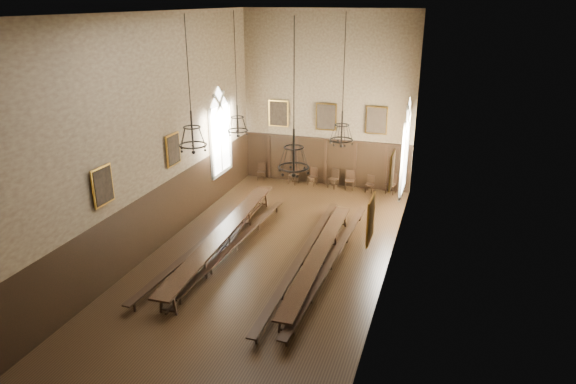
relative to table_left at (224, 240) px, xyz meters
The scene contains 33 objects.
floor 1.97m from the table_left, ahead, with size 9.00×18.00×0.02m, color black.
ceiling 8.82m from the table_left, ahead, with size 9.00×18.00×0.02m, color black.
wall_back 9.89m from the table_left, 77.70° to the left, with size 9.00×0.02×9.00m, color #8B7855.
wall_front 10.27m from the table_left, 78.26° to the right, with size 9.00×0.02×9.00m, color #8B7855.
wall_left 4.85m from the table_left, behind, with size 0.02×18.00×9.00m, color #8B7855.
wall_right 7.62m from the table_left, ahead, with size 0.02×18.00×9.00m, color #8B7855.
wainscot_panelling 2.11m from the table_left, ahead, with size 9.00×18.00×2.50m, color black, non-canonical shape.
table_left is the anchor object (origin of this frame).
table_right 4.04m from the table_left, ahead, with size 0.83×9.03×0.70m.
bench_left_outer 0.76m from the table_left, 154.37° to the right, with size 0.77×10.03×0.45m.
bench_left_inner 0.55m from the table_left, ahead, with size 0.76×9.02×0.41m.
bench_right_inner 3.39m from the table_left, ahead, with size 0.43×10.61×0.48m.
bench_right_outer 4.49m from the table_left, ahead, with size 0.70×10.35×0.47m.
chair_0 8.50m from the table_left, 100.86° to the left, with size 0.50×0.50×0.95m.
chair_2 8.26m from the table_left, 87.89° to the left, with size 0.55×0.55×1.02m.
chair_3 8.49m from the table_left, 81.07° to the left, with size 0.52×0.52×0.94m.
chair_4 8.68m from the table_left, 73.38° to the left, with size 0.57×0.57×1.01m.
chair_5 8.97m from the table_left, 68.04° to the left, with size 0.51×0.51×1.02m.
chair_6 9.37m from the table_left, 61.78° to the left, with size 0.44×0.44×0.88m.
chair_7 10.04m from the table_left, 56.75° to the left, with size 0.55×0.55×1.03m.
chandelier_back_left 4.75m from the table_left, 93.86° to the left, with size 0.85×0.85×4.77m.
chandelier_back_right 6.28m from the table_left, 23.04° to the left, with size 0.89×0.89×4.76m.
chandelier_front_left 5.29m from the table_left, 86.53° to the right, with size 0.92×0.92×4.24m.
chandelier_front_right 6.84m from the table_left, 39.11° to the right, with size 0.92×0.92×4.36m.
portrait_back_0 9.29m from the table_left, 94.51° to the left, with size 1.10×0.12×1.40m.
portrait_back_1 9.46m from the table_left, 77.52° to the left, with size 1.10×0.12×1.40m.
portrait_back_2 10.31m from the table_left, 62.46° to the left, with size 1.10×0.12×1.40m.
portrait_left_0 4.19m from the table_left, 162.37° to the left, with size 0.12×1.00×1.30m.
portrait_left_1 5.54m from the table_left, 123.52° to the right, with size 0.12×1.00×1.30m.
portrait_right_0 7.15m from the table_left, ahead, with size 0.12×1.00×1.30m.
portrait_right_1 8.02m from the table_left, 30.55° to the right, with size 0.12×1.00×1.30m.
window_right 8.78m from the table_left, 39.77° to the left, with size 0.20×2.20×4.60m, color white, non-canonical shape.
window_left 6.57m from the table_left, 115.44° to the left, with size 0.20×2.20×4.60m, color white, non-canonical shape.
Camera 1 is at (6.23, -16.53, 9.41)m, focal length 32.00 mm.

